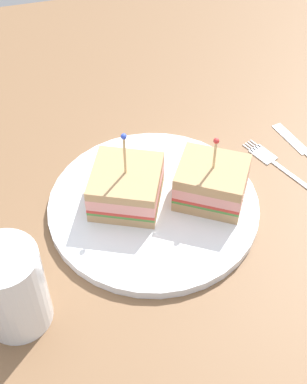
{
  "coord_description": "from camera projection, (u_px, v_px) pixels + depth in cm",
  "views": [
    {
      "loc": [
        44.43,
        -11.76,
        52.94
      ],
      "look_at": [
        0.0,
        0.0,
        3.21
      ],
      "focal_mm": 51.6,
      "sensor_mm": 36.0,
      "label": 1
    }
  ],
  "objects": [
    {
      "name": "knife",
      "position": [
        301.0,
        148.0,
        0.78
      ],
      "size": [
        13.15,
        4.09,
        0.35
      ],
      "color": "silver",
      "rests_on": "ground_plane"
    },
    {
      "name": "plate",
      "position": [
        154.0,
        206.0,
        0.7
      ],
      "size": [
        26.53,
        26.53,
        1.21
      ],
      "primitive_type": "cylinder",
      "color": "white",
      "rests_on": "ground_plane"
    },
    {
      "name": "sandwich_half_front",
      "position": [
        212.0,
        183.0,
        0.68
      ],
      "size": [
        10.35,
        10.75,
        9.94
      ],
      "color": "tan",
      "rests_on": "plate"
    },
    {
      "name": "drink_glass",
      "position": [
        12.0,
        292.0,
        0.56
      ],
      "size": [
        7.17,
        7.17,
        10.61
      ],
      "color": "silver",
      "rests_on": "ground_plane"
    },
    {
      "name": "fork",
      "position": [
        271.0,
        160.0,
        0.76
      ],
      "size": [
        11.61,
        5.96,
        0.35
      ],
      "color": "silver",
      "rests_on": "ground_plane"
    },
    {
      "name": "ground_plane",
      "position": [
        154.0,
        214.0,
        0.71
      ],
      "size": [
        113.18,
        113.18,
        2.0
      ],
      "primitive_type": "cube",
      "color": "brown"
    },
    {
      "name": "sandwich_half_back",
      "position": [
        126.0,
        186.0,
        0.68
      ],
      "size": [
        10.97,
        10.9,
        11.02
      ],
      "color": "tan",
      "rests_on": "plate"
    }
  ]
}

